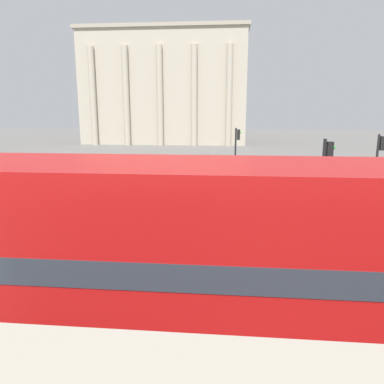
{
  "coord_description": "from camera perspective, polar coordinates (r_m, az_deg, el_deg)",
  "views": [
    {
      "loc": [
        -0.86,
        -2.27,
        5.0
      ],
      "look_at": [
        -2.59,
        15.65,
        1.06
      ],
      "focal_mm": 35.0,
      "sensor_mm": 36.0,
      "label": 1
    }
  ],
  "objects": [
    {
      "name": "traffic_light_far",
      "position": [
        25.78,
        6.81,
        6.71
      ],
      "size": [
        0.42,
        0.24,
        3.85
      ],
      "color": "black",
      "rests_on": "ground_plane"
    },
    {
      "name": "car_navy",
      "position": [
        31.29,
        3.3,
        4.42
      ],
      "size": [
        4.2,
        1.93,
        1.35
      ],
      "rotation": [
        0.0,
        0.0,
        4.62
      ],
      "color": "black",
      "rests_on": "ground_plane"
    },
    {
      "name": "traffic_light_mid",
      "position": [
        21.15,
        26.49,
        4.27
      ],
      "size": [
        0.42,
        0.24,
        3.84
      ],
      "color": "black",
      "rests_on": "ground_plane"
    },
    {
      "name": "traffic_light_near",
      "position": [
        14.0,
        19.52,
        1.87
      ],
      "size": [
        0.42,
        0.24,
        4.04
      ],
      "color": "black",
      "rests_on": "ground_plane"
    },
    {
      "name": "pedestrian_yellow",
      "position": [
        13.24,
        4.13,
        -5.34
      ],
      "size": [
        0.32,
        0.32,
        1.72
      ],
      "rotation": [
        0.0,
        0.0,
        1.63
      ],
      "color": "#282B33",
      "rests_on": "ground_plane"
    },
    {
      "name": "plaza_building_left",
      "position": [
        62.85,
        -3.6,
        15.42
      ],
      "size": [
        25.05,
        16.48,
        16.8
      ],
      "color": "#B2A893",
      "rests_on": "ground_plane"
    },
    {
      "name": "pedestrian_white",
      "position": [
        17.05,
        -12.13,
        -1.31
      ],
      "size": [
        0.32,
        0.32,
        1.83
      ],
      "rotation": [
        0.0,
        0.0,
        5.35
      ],
      "color": "#282B33",
      "rests_on": "ground_plane"
    },
    {
      "name": "car_black",
      "position": [
        21.71,
        20.06,
        0.15
      ],
      "size": [
        4.2,
        1.93,
        1.35
      ],
      "rotation": [
        0.0,
        0.0,
        0.42
      ],
      "color": "black",
      "rests_on": "ground_plane"
    },
    {
      "name": "double_decker_bus",
      "position": [
        6.87,
        2.01,
        -10.87
      ],
      "size": [
        11.19,
        2.65,
        4.12
      ],
      "rotation": [
        0.0,
        0.0,
        0.09
      ],
      "color": "black",
      "rests_on": "ground_plane"
    }
  ]
}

